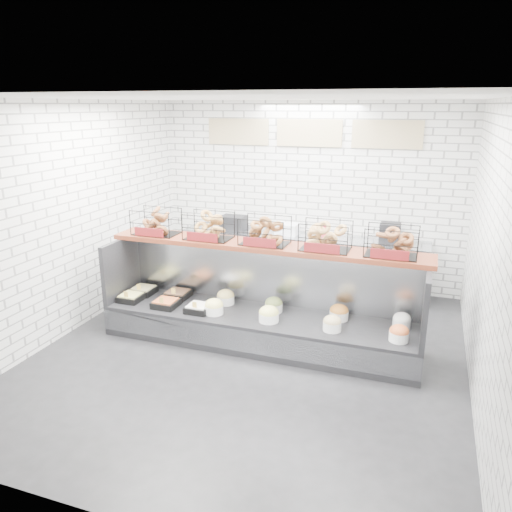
% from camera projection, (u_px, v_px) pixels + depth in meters
% --- Properties ---
extents(ground, '(5.50, 5.50, 0.00)m').
position_uv_depth(ground, '(251.00, 353.00, 6.14)').
color(ground, black).
rests_on(ground, ground).
extents(room_shell, '(5.02, 5.51, 3.01)m').
position_uv_depth(room_shell, '(267.00, 179.00, 6.08)').
color(room_shell, silver).
rests_on(room_shell, ground).
extents(display_case, '(4.00, 0.90, 1.20)m').
position_uv_depth(display_case, '(259.00, 318.00, 6.36)').
color(display_case, black).
rests_on(display_case, ground).
extents(bagel_shelf, '(4.10, 0.50, 0.40)m').
position_uv_depth(bagel_shelf, '(264.00, 234.00, 6.20)').
color(bagel_shelf, '#4F1D10').
rests_on(bagel_shelf, display_case).
extents(prep_counter, '(4.00, 0.60, 1.20)m').
position_uv_depth(prep_counter, '(301.00, 261.00, 8.19)').
color(prep_counter, '#93969B').
rests_on(prep_counter, ground).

